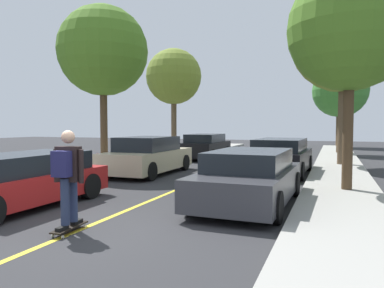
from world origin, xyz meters
The scene contains 17 objects.
ground centered at (0.00, 0.00, 0.00)m, with size 80.00×80.00×0.00m, color #2D2D30.
sidewalk_right centered at (4.44, 0.00, 0.07)m, with size 2.01×56.00×0.14m, color #9E9B93.
center_line centered at (0.00, 4.00, 0.00)m, with size 0.12×39.20×0.01m, color gold.
parked_car_left_nearest centered at (-2.39, 1.08, 0.62)m, with size 1.89×4.37×1.23m.
parked_car_left_near centered at (-2.39, 7.24, 0.69)m, with size 2.01×4.53×1.43m.
parked_car_left_far centered at (-2.39, 13.98, 0.69)m, with size 1.96×4.43×1.37m.
parked_car_right_nearest centered at (2.39, 3.26, 0.64)m, with size 2.02×4.39×1.28m.
parked_car_right_near centered at (2.39, 8.93, 0.69)m, with size 2.07×4.26×1.36m.
street_tree_left_nearest centered at (-4.58, 7.53, 4.86)m, with size 3.64×3.64×6.56m.
street_tree_left_near centered at (-4.58, 14.62, 4.68)m, with size 3.24×3.24×6.19m.
street_tree_right_nearest centered at (4.58, 5.48, 4.41)m, with size 3.29×3.29×5.94m.
street_tree_right_near centered at (4.58, 12.34, 5.59)m, with size 4.61×4.61×7.78m.
street_tree_right_far centered at (4.58, 19.60, 4.03)m, with size 3.37×3.37×5.60m.
street_tree_right_farthest centered at (4.58, 27.80, 4.67)m, with size 4.29×4.29×6.68m.
fire_hydrant centered at (-3.89, 6.12, 0.49)m, with size 0.20×0.20×0.70m.
skateboard centered at (-0.07, -0.10, 0.09)m, with size 0.30×0.86×0.10m.
skateboarder centered at (-0.06, -0.13, 1.06)m, with size 0.59×0.71×1.69m.
Camera 1 is at (4.21, -5.26, 1.88)m, focal length 34.45 mm.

